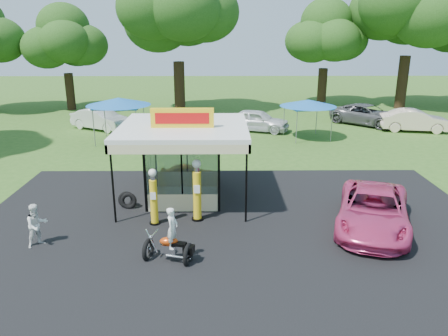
{
  "coord_description": "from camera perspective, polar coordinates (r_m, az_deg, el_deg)",
  "views": [
    {
      "loc": [
        -0.46,
        -13.26,
        7.23
      ],
      "look_at": [
        -0.29,
        4.0,
        1.76
      ],
      "focal_mm": 35.0,
      "sensor_mm": 36.0,
      "label": 1
    }
  ],
  "objects": [
    {
      "name": "spectator_west",
      "position": [
        16.55,
        -23.26,
        -6.88
      ],
      "size": [
        0.96,
        0.96,
        1.56
      ],
      "primitive_type": "imported",
      "rotation": [
        0.0,
        0.0,
        0.78
      ],
      "color": "white",
      "rests_on": "ground"
    },
    {
      "name": "spare_tires",
      "position": [
        18.95,
        -12.5,
        -4.14
      ],
      "size": [
        0.85,
        0.51,
        0.73
      ],
      "rotation": [
        0.0,
        0.0,
        -0.09
      ],
      "color": "black",
      "rests_on": "ground"
    },
    {
      "name": "bg_car_b",
      "position": [
        33.98,
        -5.2,
        6.42
      ],
      "size": [
        4.93,
        2.34,
        1.39
      ],
      "primitive_type": "imported",
      "rotation": [
        0.0,
        0.0,
        1.65
      ],
      "color": "maroon",
      "rests_on": "ground"
    },
    {
      "name": "bg_car_c",
      "position": [
        32.74,
        4.35,
        6.22
      ],
      "size": [
        5.11,
        3.37,
        1.62
      ],
      "primitive_type": "imported",
      "rotation": [
        0.0,
        0.0,
        1.23
      ],
      "color": "silver",
      "rests_on": "ground"
    },
    {
      "name": "ground",
      "position": [
        15.11,
        1.27,
        -11.02
      ],
      "size": [
        120.0,
        120.0,
        0.0
      ],
      "primitive_type": "plane",
      "color": "#30591C",
      "rests_on": "ground"
    },
    {
      "name": "oak_far_b",
      "position": [
        43.79,
        -20.04,
        14.96
      ],
      "size": [
        7.88,
        7.88,
        9.4
      ],
      "color": "black",
      "rests_on": "ground"
    },
    {
      "name": "motorcycle",
      "position": [
        14.35,
        -6.95,
        -9.34
      ],
      "size": [
        1.74,
        1.14,
        1.97
      ],
      "rotation": [
        0.0,
        0.0,
        -0.25
      ],
      "color": "black",
      "rests_on": "ground"
    },
    {
      "name": "gas_pump_right",
      "position": [
        17.04,
        -3.53,
        -3.13
      ],
      "size": [
        0.47,
        0.47,
        2.53
      ],
      "color": "black",
      "rests_on": "ground"
    },
    {
      "name": "oak_far_c",
      "position": [
        40.02,
        -6.11,
        18.84
      ],
      "size": [
        10.93,
        10.93,
        12.89
      ],
      "color": "black",
      "rests_on": "ground"
    },
    {
      "name": "oak_far_d",
      "position": [
        45.28,
        13.09,
        16.07
      ],
      "size": [
        8.41,
        8.41,
        10.01
      ],
      "color": "black",
      "rests_on": "ground"
    },
    {
      "name": "asphalt_apron",
      "position": [
        16.88,
        1.06,
        -7.71
      ],
      "size": [
        20.0,
        14.0,
        0.04
      ],
      "primitive_type": "cube",
      "color": "black",
      "rests_on": "ground"
    },
    {
      "name": "gas_station_kiosk",
      "position": [
        19.11,
        -5.17,
        0.94
      ],
      "size": [
        5.4,
        5.4,
        4.18
      ],
      "color": "white",
      "rests_on": "ground"
    },
    {
      "name": "pink_sedan",
      "position": [
        17.44,
        18.93,
        -5.2
      ],
      "size": [
        4.19,
        6.0,
        1.52
      ],
      "primitive_type": "imported",
      "rotation": [
        0.0,
        0.0,
        -0.34
      ],
      "color": "#D13872",
      "rests_on": "ground"
    },
    {
      "name": "bg_car_a",
      "position": [
        34.48,
        -15.79,
        6.17
      ],
      "size": [
        5.05,
        3.9,
        1.6
      ],
      "primitive_type": "imported",
      "rotation": [
        0.0,
        0.0,
        1.05
      ],
      "color": "silver",
      "rests_on": "ground"
    },
    {
      "name": "oak_far_e",
      "position": [
        45.32,
        23.21,
        18.2
      ],
      "size": [
        11.54,
        11.54,
        13.74
      ],
      "color": "black",
      "rests_on": "ground"
    },
    {
      "name": "bg_car_e",
      "position": [
        35.56,
        23.66,
        5.7
      ],
      "size": [
        5.17,
        2.65,
        1.62
      ],
      "primitive_type": "imported",
      "rotation": [
        0.0,
        0.0,
        1.37
      ],
      "color": "beige",
      "rests_on": "ground"
    },
    {
      "name": "tent_east",
      "position": [
        30.68,
        10.94,
        8.3
      ],
      "size": [
        3.87,
        3.87,
        2.7
      ],
      "rotation": [
        0.0,
        0.0,
        0.2
      ],
      "color": "gray",
      "rests_on": "ground"
    },
    {
      "name": "kiosk_car",
      "position": [
        21.6,
        -4.63,
        -0.7
      ],
      "size": [
        2.82,
        1.13,
        0.96
      ],
      "primitive_type": "imported",
      "rotation": [
        0.0,
        0.0,
        1.57
      ],
      "color": "yellow",
      "rests_on": "ground"
    },
    {
      "name": "gas_pump_left",
      "position": [
        16.92,
        -9.16,
        -3.94
      ],
      "size": [
        0.42,
        0.42,
        2.27
      ],
      "color": "black",
      "rests_on": "ground"
    },
    {
      "name": "bg_car_d",
      "position": [
        36.73,
        18.23,
        6.62
      ],
      "size": [
        5.99,
        5.9,
        1.6
      ],
      "primitive_type": "imported",
      "rotation": [
        0.0,
        0.0,
        0.81
      ],
      "color": "#5A595C",
      "rests_on": "ground"
    },
    {
      "name": "tent_west",
      "position": [
        30.06,
        -13.62,
        8.39
      ],
      "size": [
        4.24,
        4.24,
        2.97
      ],
      "rotation": [
        0.0,
        0.0,
        -0.01
      ],
      "color": "gray",
      "rests_on": "ground"
    }
  ]
}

